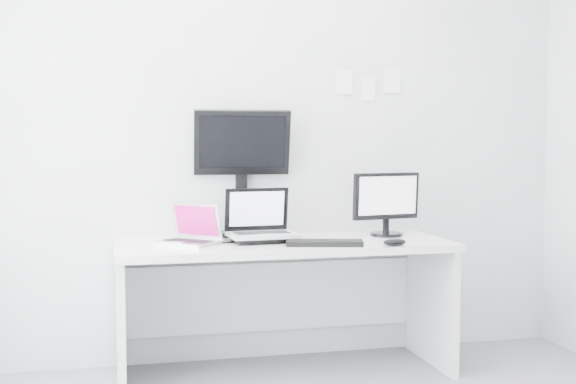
# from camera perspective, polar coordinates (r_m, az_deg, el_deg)

# --- Properties ---
(back_wall) EXTENTS (3.60, 0.00, 3.60)m
(back_wall) POSITION_cam_1_polar(r_m,az_deg,el_deg) (4.40, -1.38, 4.87)
(back_wall) COLOR silver
(back_wall) RESTS_ON ground
(desk) EXTENTS (1.80, 0.70, 0.73)m
(desk) POSITION_cam_1_polar(r_m,az_deg,el_deg) (4.17, -0.34, -8.73)
(desk) COLOR white
(desk) RESTS_ON ground
(macbook) EXTENTS (0.38, 0.37, 0.23)m
(macbook) POSITION_cam_1_polar(r_m,az_deg,el_deg) (4.00, -7.66, -2.34)
(macbook) COLOR silver
(macbook) RESTS_ON desk
(speaker) EXTENTS (0.11, 0.11, 0.19)m
(speaker) POSITION_cam_1_polar(r_m,az_deg,el_deg) (4.21, -3.48, -2.28)
(speaker) COLOR black
(speaker) RESTS_ON desk
(dell_laptop) EXTENTS (0.38, 0.30, 0.30)m
(dell_laptop) POSITION_cam_1_polar(r_m,az_deg,el_deg) (4.05, -1.94, -1.73)
(dell_laptop) COLOR #B8BBBF
(dell_laptop) RESTS_ON desk
(rear_monitor) EXTENTS (0.56, 0.23, 0.74)m
(rear_monitor) POSITION_cam_1_polar(r_m,az_deg,el_deg) (4.33, -3.51, 1.57)
(rear_monitor) COLOR black
(rear_monitor) RESTS_ON desk
(samsung_monitor) EXTENTS (0.44, 0.26, 0.38)m
(samsung_monitor) POSITION_cam_1_polar(r_m,az_deg,el_deg) (4.35, 7.47, -0.84)
(samsung_monitor) COLOR black
(samsung_monitor) RESTS_ON desk
(keyboard) EXTENTS (0.42, 0.24, 0.03)m
(keyboard) POSITION_cam_1_polar(r_m,az_deg,el_deg) (3.95, 2.77, -3.85)
(keyboard) COLOR black
(keyboard) RESTS_ON desk
(mouse) EXTENTS (0.13, 0.10, 0.04)m
(mouse) POSITION_cam_1_polar(r_m,az_deg,el_deg) (3.96, 8.05, -3.77)
(mouse) COLOR black
(mouse) RESTS_ON desk
(wall_note_0) EXTENTS (0.10, 0.00, 0.14)m
(wall_note_0) POSITION_cam_1_polar(r_m,az_deg,el_deg) (4.53, 4.27, 8.26)
(wall_note_0) COLOR white
(wall_note_0) RESTS_ON back_wall
(wall_note_1) EXTENTS (0.09, 0.00, 0.13)m
(wall_note_1) POSITION_cam_1_polar(r_m,az_deg,el_deg) (4.57, 6.07, 7.70)
(wall_note_1) COLOR white
(wall_note_1) RESTS_ON back_wall
(wall_note_2) EXTENTS (0.10, 0.00, 0.14)m
(wall_note_2) POSITION_cam_1_polar(r_m,az_deg,el_deg) (4.63, 7.85, 8.26)
(wall_note_2) COLOR white
(wall_note_2) RESTS_ON back_wall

